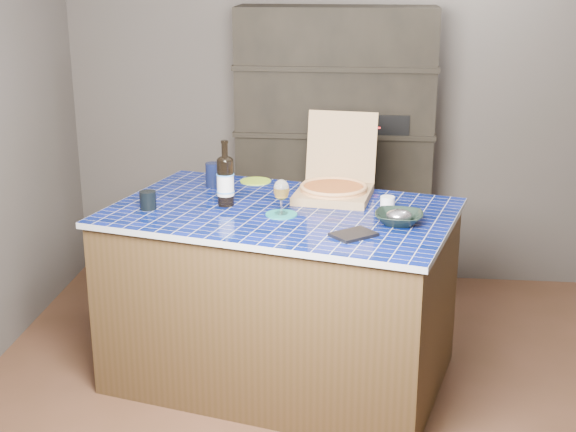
# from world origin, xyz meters

# --- Properties ---
(room) EXTENTS (3.50, 3.50, 3.50)m
(room) POSITION_xyz_m (0.00, 0.00, 1.25)
(room) COLOR brown
(room) RESTS_ON ground
(shelving_unit) EXTENTS (1.20, 0.41, 1.80)m
(shelving_unit) POSITION_xyz_m (0.00, 1.53, 0.90)
(shelving_unit) COLOR black
(shelving_unit) RESTS_ON floor
(kitchen_island) EXTENTS (1.85, 1.42, 0.90)m
(kitchen_island) POSITION_xyz_m (-0.20, 0.30, 0.45)
(kitchen_island) COLOR #432F1A
(kitchen_island) RESTS_ON floor
(pizza_box) EXTENTS (0.43, 0.49, 0.40)m
(pizza_box) POSITION_xyz_m (0.04, 0.55, 0.96)
(pizza_box) COLOR #956A4D
(pizza_box) RESTS_ON kitchen_island
(mead_bottle) EXTENTS (0.09, 0.09, 0.33)m
(mead_bottle) POSITION_xyz_m (-0.48, 0.35, 1.03)
(mead_bottle) COLOR black
(mead_bottle) RESTS_ON kitchen_island
(teal_trivet) EXTENTS (0.15, 0.15, 0.01)m
(teal_trivet) POSITION_xyz_m (-0.19, 0.22, 0.90)
(teal_trivet) COLOR #177A74
(teal_trivet) RESTS_ON kitchen_island
(wine_glass) EXTENTS (0.08, 0.08, 0.17)m
(wine_glass) POSITION_xyz_m (-0.19, 0.22, 1.02)
(wine_glass) COLOR white
(wine_glass) RESTS_ON teal_trivet
(tumbler) EXTENTS (0.08, 0.08, 0.09)m
(tumbler) POSITION_xyz_m (-0.85, 0.25, 0.94)
(tumbler) COLOR black
(tumbler) RESTS_ON kitchen_island
(dvd_case) EXTENTS (0.23, 0.22, 0.01)m
(dvd_case) POSITION_xyz_m (0.16, -0.06, 0.91)
(dvd_case) COLOR black
(dvd_case) RESTS_ON kitchen_island
(bowl) EXTENTS (0.25, 0.25, 0.05)m
(bowl) POSITION_xyz_m (0.36, 0.14, 0.93)
(bowl) COLOR black
(bowl) RESTS_ON kitchen_island
(foil_contents) EXTENTS (0.12, 0.10, 0.06)m
(foil_contents) POSITION_xyz_m (0.36, 0.14, 0.94)
(foil_contents) COLOR #AFADB8
(foil_contents) RESTS_ON bowl
(white_jar) EXTENTS (0.07, 0.07, 0.06)m
(white_jar) POSITION_xyz_m (0.31, 0.38, 0.93)
(white_jar) COLOR white
(white_jar) RESTS_ON kitchen_island
(navy_cup) EXTENTS (0.08, 0.08, 0.13)m
(navy_cup) POSITION_xyz_m (-0.61, 0.69, 0.96)
(navy_cup) COLOR black
(navy_cup) RESTS_ON kitchen_island
(green_trivet) EXTENTS (0.17, 0.17, 0.01)m
(green_trivet) POSITION_xyz_m (-0.40, 0.81, 0.90)
(green_trivet) COLOR #9FCB2B
(green_trivet) RESTS_ON kitchen_island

